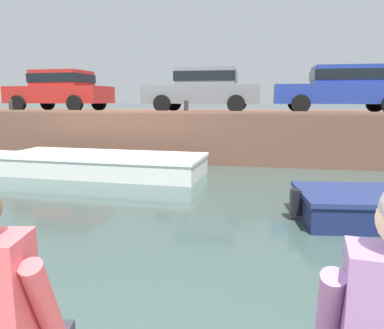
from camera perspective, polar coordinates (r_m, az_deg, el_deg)
name	(u,v)px	position (r m, az deg, el deg)	size (l,w,h in m)	color
ground_plane	(211,213)	(7.10, 2.98, -7.33)	(400.00, 400.00, 0.00)	#384C47
far_quay_wall	(241,132)	(14.85, 7.55, 4.88)	(60.00, 6.00, 1.66)	brown
far_wall_coping	(236,112)	(11.93, 6.70, 7.88)	(60.00, 0.24, 0.08)	brown
boat_moored_west_white	(95,164)	(11.06, -14.63, 0.11)	(6.84, 2.29, 0.57)	white
car_leftmost_red	(61,89)	(15.73, -19.39, 10.80)	(3.93, 2.14, 1.54)	#B2231E
car_left_inner_grey	(204,88)	(13.77, 1.84, 11.55)	(4.15, 2.06, 1.54)	slate
car_centre_blue	(343,87)	(13.81, 22.02, 10.86)	(4.40, 2.00, 1.54)	#233893
mooring_bollard_west	(11,105)	(15.03, -25.89, 8.13)	(0.15, 0.15, 0.45)	#2D2B28
mooring_bollard_mid	(186,106)	(12.30, -0.89, 8.93)	(0.15, 0.15, 0.45)	#2D2B28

